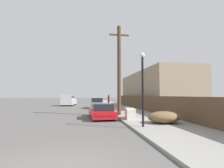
# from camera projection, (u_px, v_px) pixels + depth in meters

# --- Properties ---
(sidewalk_curb) EXTENTS (4.20, 63.00, 0.12)m
(sidewalk_curb) POSITION_uv_depth(u_px,v_px,m) (114.00, 106.00, 28.02)
(sidewalk_curb) COLOR gray
(sidewalk_curb) RESTS_ON ground
(discarded_fridge) EXTENTS (0.80, 1.69, 0.78)m
(discarded_fridge) POSITION_uv_depth(u_px,v_px,m) (130.00, 114.00, 12.80)
(discarded_fridge) COLOR silver
(discarded_fridge) RESTS_ON sidewalk_curb
(parked_sports_car_red) EXTENTS (1.96, 4.60, 1.18)m
(parked_sports_car_red) POSITION_uv_depth(u_px,v_px,m) (101.00, 111.00, 14.07)
(parked_sports_car_red) COLOR red
(parked_sports_car_red) RESTS_ON ground
(car_parked_mid) EXTENTS (2.03, 4.26, 1.44)m
(car_parked_mid) POSITION_uv_depth(u_px,v_px,m) (97.00, 103.00, 24.64)
(car_parked_mid) COLOR gray
(car_parked_mid) RESTS_ON ground
(pickup_truck) EXTENTS (2.38, 5.53, 1.91)m
(pickup_truck) POSITION_uv_depth(u_px,v_px,m) (69.00, 100.00, 30.59)
(pickup_truck) COLOR silver
(pickup_truck) RESTS_ON ground
(utility_pole) EXTENTS (1.80, 0.33, 7.97)m
(utility_pole) POSITION_uv_depth(u_px,v_px,m) (119.00, 69.00, 15.62)
(utility_pole) COLOR #4C3826
(utility_pole) RESTS_ON sidewalk_curb
(street_lamp) EXTENTS (0.26, 0.26, 4.11)m
(street_lamp) POSITION_uv_depth(u_px,v_px,m) (143.00, 83.00, 9.71)
(street_lamp) COLOR black
(street_lamp) RESTS_ON sidewalk_curb
(brush_pile) EXTENTS (2.02, 1.60, 0.73)m
(brush_pile) POSITION_uv_depth(u_px,v_px,m) (164.00, 117.00, 10.79)
(brush_pile) COLOR brown
(brush_pile) RESTS_ON sidewalk_curb
(wooden_fence) EXTENTS (0.08, 31.89, 1.64)m
(wooden_fence) POSITION_uv_depth(u_px,v_px,m) (144.00, 103.00, 19.61)
(wooden_fence) COLOR brown
(wooden_fence) RESTS_ON sidewalk_curb
(building_right_house) EXTENTS (6.00, 18.34, 5.29)m
(building_right_house) POSITION_uv_depth(u_px,v_px,m) (153.00, 90.00, 27.58)
(building_right_house) COLOR gray
(building_right_house) RESTS_ON ground
(pedestrian) EXTENTS (0.34, 0.34, 1.78)m
(pedestrian) POSITION_uv_depth(u_px,v_px,m) (109.00, 100.00, 31.59)
(pedestrian) COLOR #282D42
(pedestrian) RESTS_ON sidewalk_curb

